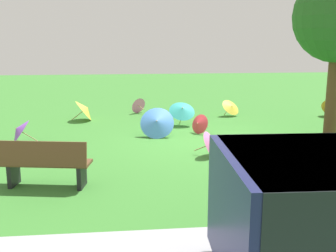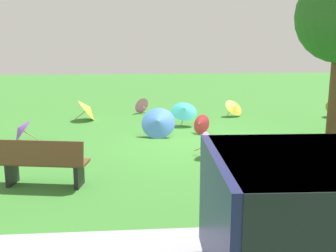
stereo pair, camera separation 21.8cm
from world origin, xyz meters
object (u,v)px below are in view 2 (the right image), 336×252
(parasol_pink_1, at_px, (212,144))
(parasol_purple_1, at_px, (21,129))
(parasol_red_0, at_px, (200,124))
(parasol_yellow_0, at_px, (234,107))
(parasol_blue_0, at_px, (158,122))
(parasol_yellow_2, at_px, (88,109))
(parasol_orange_0, at_px, (336,107))
(parasol_teal_0, at_px, (184,110))
(parasol_pink_0, at_px, (141,105))
(park_bench, at_px, (43,162))

(parasol_pink_1, relative_size, parasol_purple_1, 0.95)
(parasol_red_0, xyz_separation_m, parasol_yellow_0, (-1.57, -2.44, 0.05))
(parasol_blue_0, distance_m, parasol_yellow_2, 3.31)
(parasol_pink_1, relative_size, parasol_yellow_0, 0.89)
(parasol_orange_0, bearing_deg, parasol_yellow_2, -1.24)
(parasol_red_0, distance_m, parasol_yellow_2, 4.03)
(parasol_pink_1, bearing_deg, parasol_teal_0, -85.88)
(parasol_blue_0, xyz_separation_m, parasol_purple_1, (3.60, 0.23, -0.09))
(parasol_blue_0, bearing_deg, parasol_yellow_2, -49.54)
(parasol_red_0, distance_m, parasol_pink_0, 3.76)
(parasol_blue_0, height_order, parasol_yellow_2, parasol_blue_0)
(parasol_blue_0, bearing_deg, parasol_pink_1, 119.45)
(parasol_red_0, relative_size, parasol_yellow_0, 0.77)
(parasol_purple_1, bearing_deg, park_bench, 111.02)
(park_bench, relative_size, parasol_red_0, 2.61)
(parasol_pink_0, height_order, parasol_pink_1, parasol_pink_1)
(park_bench, distance_m, parasol_yellow_0, 8.15)
(parasol_blue_0, bearing_deg, parasol_orange_0, -159.41)
(park_bench, distance_m, parasol_red_0, 5.26)
(parasol_yellow_0, xyz_separation_m, parasol_orange_0, (-3.44, 0.41, 0.00))
(park_bench, distance_m, parasol_teal_0, 5.89)
(parasol_blue_0, distance_m, parasol_purple_1, 3.61)
(parasol_teal_0, bearing_deg, parasol_yellow_2, -21.24)
(parasol_red_0, distance_m, parasol_yellow_0, 2.91)
(parasol_blue_0, height_order, parasol_teal_0, parasol_blue_0)
(parasol_blue_0, relative_size, parasol_pink_1, 1.37)
(parasol_teal_0, bearing_deg, parasol_pink_1, 94.12)
(parasol_pink_1, xyz_separation_m, parasol_yellow_0, (-1.66, -4.73, 0.02))
(park_bench, distance_m, parasol_orange_0, 10.41)
(park_bench, bearing_deg, parasol_yellow_2, -91.44)
(parasol_blue_0, bearing_deg, parasol_teal_0, -123.27)
(parasol_orange_0, bearing_deg, parasol_purple_1, 14.67)
(parasol_red_0, height_order, parasol_pink_0, parasol_pink_0)
(parasol_yellow_0, height_order, parasol_purple_1, parasol_purple_1)
(parasol_yellow_2, bearing_deg, parasol_red_0, 146.56)
(parasol_yellow_0, distance_m, parasol_yellow_2, 4.94)
(parasol_pink_0, height_order, parasol_yellow_0, parasol_yellow_0)
(parasol_blue_0, xyz_separation_m, parasol_red_0, (-1.21, -0.30, -0.14))
(park_bench, bearing_deg, parasol_purple_1, -68.98)
(parasol_teal_0, xyz_separation_m, parasol_orange_0, (-5.35, -1.00, -0.18))
(park_bench, bearing_deg, parasol_teal_0, -122.75)
(parasol_red_0, relative_size, parasol_pink_1, 0.86)
(parasol_red_0, height_order, parasol_teal_0, parasol_teal_0)
(parasol_pink_0, xyz_separation_m, parasol_yellow_2, (1.74, 1.17, 0.09))
(parasol_yellow_0, bearing_deg, parasol_orange_0, 173.28)
(parasol_pink_0, bearing_deg, parasol_yellow_2, 33.98)
(park_bench, xyz_separation_m, parasol_pink_0, (-1.89, -7.30, -0.18))
(parasol_teal_0, bearing_deg, parasol_pink_0, -61.14)
(parasol_teal_0, relative_size, parasol_purple_1, 1.08)
(parasol_pink_0, xyz_separation_m, parasol_purple_1, (3.19, 3.93, 0.05))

